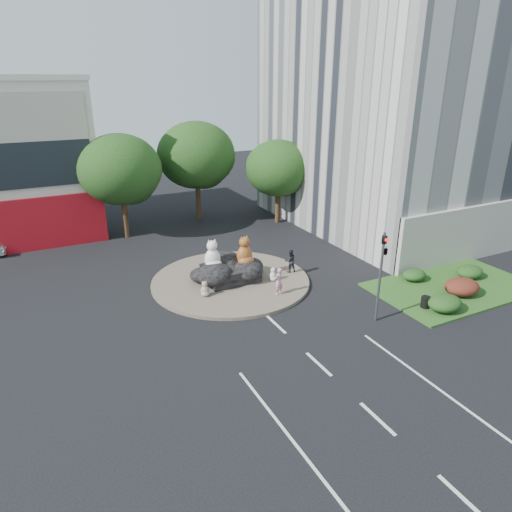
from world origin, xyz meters
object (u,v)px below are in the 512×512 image
at_px(cat_tabby, 244,250).
at_px(kitten_calico, 205,288).
at_px(pedestrian_dark, 290,261).
at_px(litter_bin, 425,302).
at_px(cat_white, 212,254).
at_px(kitten_white, 273,274).
at_px(pedestrian_pink, 279,281).

xyz_separation_m(cat_tabby, kitten_calico, (-3.21, -1.28, -1.40)).
relative_size(cat_tabby, pedestrian_dark, 1.25).
bearing_deg(litter_bin, cat_white, 138.26).
bearing_deg(cat_tabby, kitten_calico, -166.83).
distance_m(kitten_white, litter_bin, 9.15).
bearing_deg(cat_tabby, litter_bin, -56.06).
bearing_deg(cat_tabby, pedestrian_dark, -17.55).
height_order(pedestrian_pink, litter_bin, pedestrian_pink).
xyz_separation_m(kitten_calico, pedestrian_dark, (6.29, 0.80, 0.30)).
distance_m(cat_tabby, pedestrian_pink, 3.29).
height_order(cat_white, litter_bin, cat_white).
distance_m(cat_tabby, kitten_white, 2.33).
height_order(kitten_white, pedestrian_dark, pedestrian_dark).
bearing_deg(cat_tabby, kitten_white, -47.81).
distance_m(pedestrian_pink, litter_bin, 8.36).
relative_size(kitten_white, litter_bin, 1.39).
relative_size(pedestrian_pink, litter_bin, 2.54).
bearing_deg(pedestrian_dark, kitten_calico, 15.38).
relative_size(pedestrian_pink, pedestrian_dark, 1.05).
bearing_deg(pedestrian_dark, cat_white, -1.24).
xyz_separation_m(cat_white, pedestrian_dark, (5.10, -0.84, -1.08)).
relative_size(cat_tabby, kitten_white, 2.17).
bearing_deg(kitten_calico, cat_white, 81.48).
bearing_deg(cat_white, kitten_calico, -126.07).
bearing_deg(pedestrian_dark, kitten_white, 30.43).
relative_size(kitten_calico, pedestrian_dark, 0.61).
bearing_deg(kitten_calico, pedestrian_pink, 3.78).
bearing_deg(cat_white, cat_tabby, -10.36).
relative_size(pedestrian_dark, litter_bin, 2.41).
bearing_deg(kitten_white, cat_tabby, 107.25).
distance_m(cat_white, kitten_white, 4.02).
relative_size(cat_white, pedestrian_pink, 1.17).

